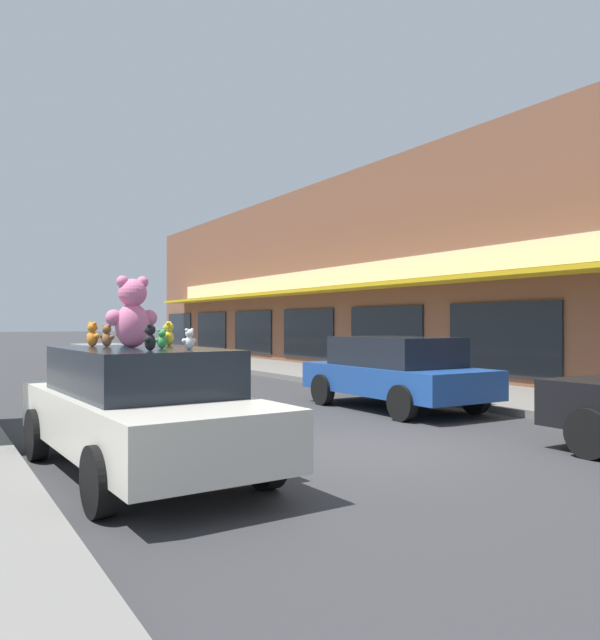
{
  "coord_description": "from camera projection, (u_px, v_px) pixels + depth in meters",
  "views": [
    {
      "loc": [
        -5.46,
        -7.24,
        1.84
      ],
      "look_at": [
        0.29,
        2.33,
        1.89
      ],
      "focal_mm": 35.0,
      "sensor_mm": 36.0,
      "label": 1
    }
  ],
  "objects": [
    {
      "name": "ground_plane",
      "position": [
        366.0,
        450.0,
        9.0
      ],
      "size": [
        260.0,
        260.0,
        0.0
      ],
      "primitive_type": "plane",
      "color": "#333335"
    },
    {
      "name": "teddy_bear_white",
      "position": [
        189.0,
        339.0,
        7.21
      ],
      "size": [
        0.18,
        0.11,
        0.25
      ],
      "rotation": [
        0.0,
        0.0,
        3.23
      ],
      "color": "white",
      "rests_on": "plush_art_car"
    },
    {
      "name": "teddy_bear_orange",
      "position": [
        93.0,
        335.0,
        8.17
      ],
      "size": [
        0.18,
        0.25,
        0.32
      ],
      "rotation": [
        0.0,
        0.0,
        1.95
      ],
      "color": "orange",
      "rests_on": "plush_art_car"
    },
    {
      "name": "teddy_bear_teal",
      "position": [
        126.0,
        332.0,
        8.62
      ],
      "size": [
        0.29,
        0.19,
        0.39
      ],
      "rotation": [
        0.0,
        0.0,
        3.31
      ],
      "color": "teal",
      "rests_on": "plush_art_car"
    },
    {
      "name": "storefront_row",
      "position": [
        452.0,
        278.0,
        26.23
      ],
      "size": [
        12.44,
        40.09,
        7.46
      ],
      "color": "brown",
      "rests_on": "ground_plane"
    },
    {
      "name": "teddy_bear_yellow",
      "position": [
        169.0,
        334.0,
        8.51
      ],
      "size": [
        0.2,
        0.24,
        0.33
      ],
      "rotation": [
        0.0,
        0.0,
        4.13
      ],
      "color": "yellow",
      "rests_on": "plush_art_car"
    },
    {
      "name": "teddy_bear_black",
      "position": [
        150.0,
        337.0,
        6.9
      ],
      "size": [
        0.19,
        0.23,
        0.31
      ],
      "rotation": [
        0.0,
        0.0,
        4.18
      ],
      "color": "black",
      "rests_on": "plush_art_car"
    },
    {
      "name": "parked_car_far_center",
      "position": [
        395.0,
        370.0,
        13.24
      ],
      "size": [
        2.11,
        4.37,
        1.54
      ],
      "color": "#1E4793",
      "rests_on": "ground_plane"
    },
    {
      "name": "teddy_bear_green",
      "position": [
        162.0,
        339.0,
        7.53
      ],
      "size": [
        0.18,
        0.11,
        0.24
      ],
      "rotation": [
        0.0,
        0.0,
        3.06
      ],
      "color": "green",
      "rests_on": "plush_art_car"
    },
    {
      "name": "teddy_bear_giant",
      "position": [
        132.0,
        313.0,
        7.76
      ],
      "size": [
        0.65,
        0.4,
        0.89
      ],
      "rotation": [
        0.0,
        0.0,
        3.15
      ],
      "color": "pink",
      "rests_on": "plush_art_car"
    },
    {
      "name": "teddy_bear_brown",
      "position": [
        107.0,
        335.0,
        8.17
      ],
      "size": [
        0.19,
        0.21,
        0.3
      ],
      "rotation": [
        0.0,
        0.0,
        2.19
      ],
      "color": "olive",
      "rests_on": "plush_art_car"
    },
    {
      "name": "plush_art_car",
      "position": [
        140.0,
        407.0,
        7.61
      ],
      "size": [
        2.18,
        4.82,
        1.53
      ],
      "rotation": [
        0.0,
        0.0,
        0.05
      ],
      "color": "beige",
      "rests_on": "ground_plane"
    }
  ]
}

